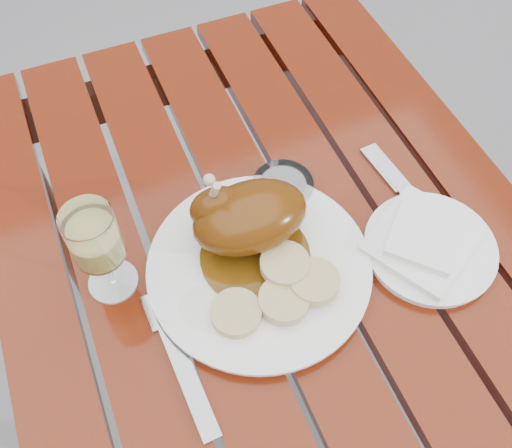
{
  "coord_description": "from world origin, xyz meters",
  "views": [
    {
      "loc": [
        -0.19,
        -0.33,
        1.48
      ],
      "look_at": [
        -0.02,
        0.1,
        0.78
      ],
      "focal_mm": 40.0,
      "sensor_mm": 36.0,
      "label": 1
    }
  ],
  "objects_px": {
    "dinner_plate": "(259,268)",
    "ashtray": "(283,188)",
    "side_plate": "(430,248)",
    "table": "(282,371)",
    "wine_glass": "(101,252)"
  },
  "relations": [
    {
      "from": "dinner_plate",
      "to": "ashtray",
      "type": "xyz_separation_m",
      "value": [
        0.09,
        0.12,
        0.0
      ]
    },
    {
      "from": "side_plate",
      "to": "dinner_plate",
      "type": "bearing_deg",
      "value": 165.36
    },
    {
      "from": "dinner_plate",
      "to": "side_plate",
      "type": "height_order",
      "value": "dinner_plate"
    },
    {
      "from": "dinner_plate",
      "to": "side_plate",
      "type": "xyz_separation_m",
      "value": [
        0.25,
        -0.06,
        -0.0
      ]
    },
    {
      "from": "table",
      "to": "wine_glass",
      "type": "relative_size",
      "value": 7.2
    },
    {
      "from": "table",
      "to": "dinner_plate",
      "type": "relative_size",
      "value": 3.74
    },
    {
      "from": "table",
      "to": "ashtray",
      "type": "relative_size",
      "value": 12.53
    },
    {
      "from": "table",
      "to": "wine_glass",
      "type": "bearing_deg",
      "value": 156.89
    },
    {
      "from": "wine_glass",
      "to": "dinner_plate",
      "type": "bearing_deg",
      "value": -17.89
    },
    {
      "from": "side_plate",
      "to": "ashtray",
      "type": "relative_size",
      "value": 2.03
    },
    {
      "from": "wine_glass",
      "to": "side_plate",
      "type": "bearing_deg",
      "value": -16.11
    },
    {
      "from": "wine_glass",
      "to": "ashtray",
      "type": "height_order",
      "value": "wine_glass"
    },
    {
      "from": "wine_glass",
      "to": "ashtray",
      "type": "relative_size",
      "value": 1.74
    },
    {
      "from": "side_plate",
      "to": "ashtray",
      "type": "bearing_deg",
      "value": 130.5
    },
    {
      "from": "ashtray",
      "to": "wine_glass",
      "type": "bearing_deg",
      "value": -169.43
    }
  ]
}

